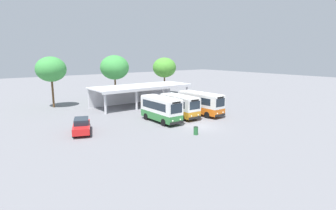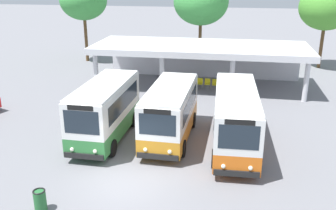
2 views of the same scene
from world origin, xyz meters
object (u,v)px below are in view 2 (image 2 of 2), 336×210
Objects in this scene: city_bus_nearest_orange at (105,109)px; waiting_chair_fourth_seat at (215,84)px; city_bus_second_in_row at (170,111)px; litter_bin_apron at (40,200)px; waiting_chair_middle_seat at (207,83)px; waiting_chair_fifth_seat at (223,84)px; waiting_chair_end_by_column at (193,82)px; city_bus_middle_cream at (236,117)px; waiting_chair_second_from_end at (200,83)px.

city_bus_nearest_orange is 11.81m from waiting_chair_fourth_seat.
city_bus_second_in_row is 8.54m from litter_bin_apron.
waiting_chair_fifth_seat is (1.20, -0.02, 0.00)m from waiting_chair_middle_seat.
waiting_chair_fifth_seat is at bearing 69.68° from litter_bin_apron.
waiting_chair_end_by_column and waiting_chair_fourth_seat have the same top height.
city_bus_middle_cream is at bearing -8.34° from city_bus_second_in_row.
city_bus_nearest_orange is 11.18m from waiting_chair_end_by_column.
waiting_chair_middle_seat is at bearing 82.28° from city_bus_second_in_row.
waiting_chair_fifth_seat is at bearing 59.82° from city_bus_nearest_orange.
city_bus_middle_cream is at bearing -75.06° from waiting_chair_second_from_end.
waiting_chair_fourth_seat is at bearing -175.39° from waiting_chair_fifth_seat.
waiting_chair_second_from_end is 1.00× the size of waiting_chair_middle_seat.
city_bus_second_in_row is at bearing -90.85° from waiting_chair_end_by_column.
litter_bin_apron reaches higher than waiting_chair_end_by_column.
waiting_chair_fourth_seat is at bearing 71.38° from litter_bin_apron.
litter_bin_apron is (-5.24, -17.41, -0.07)m from waiting_chair_middle_seat.
waiting_chair_second_from_end is (0.60, -0.03, 0.00)m from waiting_chair_end_by_column.
waiting_chair_fifth_seat is at bearing 4.61° from waiting_chair_fourth_seat.
city_bus_nearest_orange reaches higher than waiting_chair_fifth_seat.
waiting_chair_middle_seat is 18.19m from litter_bin_apron.
city_bus_middle_cream is at bearing -81.30° from waiting_chair_fourth_seat.
waiting_chair_fifth_seat is at bearing -0.65° from waiting_chair_second_from_end.
city_bus_middle_cream is 8.76× the size of waiting_chair_second_from_end.
city_bus_second_in_row is 7.68× the size of waiting_chair_fourth_seat.
city_bus_nearest_orange reaches higher than waiting_chair_end_by_column.
waiting_chair_end_by_column is at bearing 176.93° from waiting_chair_fourth_seat.
city_bus_nearest_orange is 7.70× the size of waiting_chair_middle_seat.
city_bus_second_in_row is 7.68× the size of waiting_chair_end_by_column.
waiting_chair_middle_seat is at bearing 179.06° from waiting_chair_fifth_seat.
city_bus_nearest_orange reaches higher than waiting_chair_fourth_seat.
litter_bin_apron reaches higher than waiting_chair_fifth_seat.
waiting_chair_second_from_end is at bearing 67.77° from city_bus_nearest_orange.
city_bus_second_in_row reaches higher than litter_bin_apron.
waiting_chair_end_by_column is 17.91m from litter_bin_apron.
city_bus_second_in_row is at bearing -104.41° from waiting_chair_fifth_seat.
city_bus_second_in_row is 10.28m from waiting_chair_fifth_seat.
city_bus_second_in_row is at bearing 62.53° from litter_bin_apron.
waiting_chair_fourth_seat is (0.60, -0.07, 0.00)m from waiting_chair_middle_seat.
city_bus_second_in_row is at bearing -97.72° from waiting_chair_middle_seat.
waiting_chair_end_by_column and waiting_chair_middle_seat have the same top height.
city_bus_nearest_orange is at bearing -171.23° from city_bus_second_in_row.
waiting_chair_second_from_end is at bearing 176.71° from waiting_chair_fourth_seat.
waiting_chair_end_by_column is 1.00× the size of waiting_chair_second_from_end.
waiting_chair_fifth_seat is (6.07, 10.44, -1.25)m from city_bus_nearest_orange.
waiting_chair_end_by_column is 0.60m from waiting_chair_second_from_end.
waiting_chair_middle_seat is at bearing 101.83° from city_bus_middle_cream.
city_bus_nearest_orange is 1.00× the size of city_bus_second_in_row.
city_bus_middle_cream is at bearing -72.08° from waiting_chair_end_by_column.
city_bus_middle_cream reaches higher than waiting_chair_middle_seat.
waiting_chair_end_by_column is (3.68, 10.49, -1.25)m from city_bus_nearest_orange.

